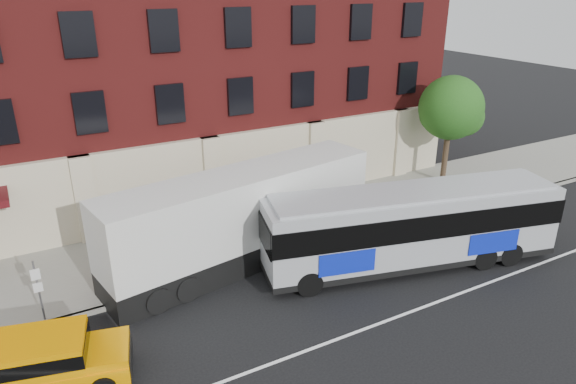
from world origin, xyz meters
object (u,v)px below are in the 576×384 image
city_bus (411,224)px  sign_pole (38,288)px  street_tree (451,110)px  shipping_container (243,219)px  yellow_suv (44,359)px

city_bus → sign_pole: bearing=168.1°
street_tree → shipping_container: (-14.10, -2.66, -2.43)m
sign_pole → street_tree: 22.49m
city_bus → shipping_container: 6.98m
sign_pole → street_tree: size_ratio=0.40×
yellow_suv → shipping_container: size_ratio=0.38×
city_bus → yellow_suv: 14.13m
sign_pole → yellow_suv: size_ratio=0.53×
sign_pole → city_bus: bearing=-11.9°
shipping_container → city_bus: bearing=-31.2°
city_bus → shipping_container: bearing=148.8°
shipping_container → street_tree: bearing=10.7°
sign_pole → yellow_suv: bearing=-93.2°
street_tree → yellow_suv: size_ratio=1.32×
sign_pole → yellow_suv: sign_pole is taller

